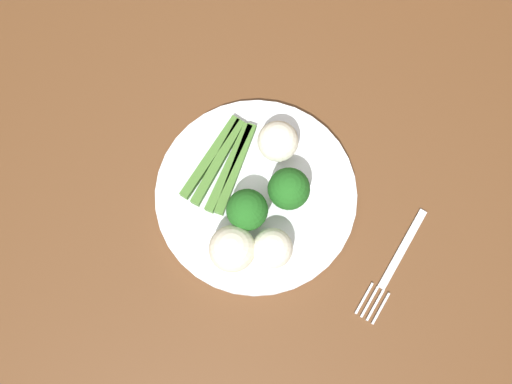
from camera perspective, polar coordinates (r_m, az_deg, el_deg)
name	(u,v)px	position (r m, az deg, el deg)	size (l,w,h in m)	color
ground_plane	(236,263)	(1.45, -2.13, -7.59)	(6.00, 6.00, 0.02)	#B7A88E
dining_table	(221,207)	(0.81, -3.74, -1.61)	(1.24, 0.99, 0.73)	brown
plate	(256,194)	(0.71, 0.00, -0.26)	(0.27, 0.27, 0.01)	white
asparagus_bundle	(223,163)	(0.71, -3.58, 3.08)	(0.07, 0.14, 0.01)	#47752D
broccoli_left	(247,210)	(0.66, -0.96, -1.95)	(0.05, 0.05, 0.06)	#4C7F2B
broccoli_right	(289,189)	(0.66, 3.54, 0.32)	(0.05, 0.05, 0.07)	#4C7F2B
cauliflower_front	(272,248)	(0.66, 1.78, -6.06)	(0.05, 0.05, 0.05)	white
cauliflower_near_fork	(232,249)	(0.66, -2.57, -6.10)	(0.06, 0.06, 0.06)	silver
cauliflower_mid	(278,141)	(0.69, 2.36, 5.45)	(0.05, 0.05, 0.05)	white
fork	(393,265)	(0.72, 14.51, -7.63)	(0.03, 0.17, 0.00)	silver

